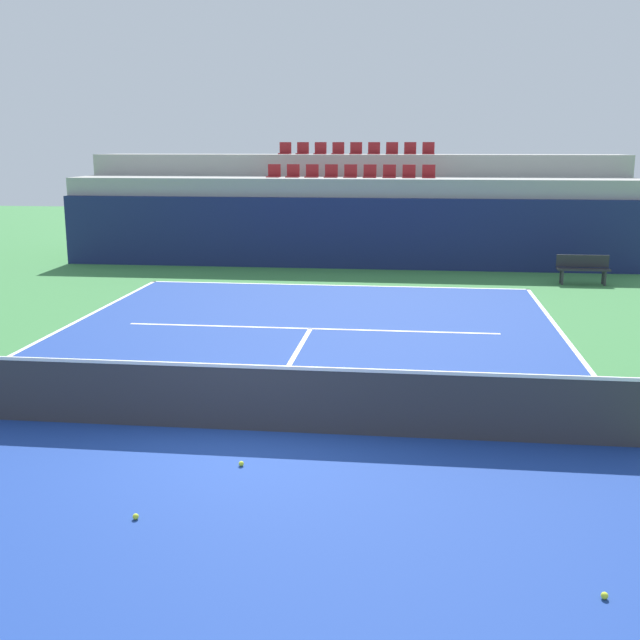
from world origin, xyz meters
TOP-DOWN VIEW (x-y plane):
  - ground_plane at (0.00, 0.00)m, footprint 80.00×80.00m
  - court_surface at (0.00, 0.00)m, footprint 11.00×24.00m
  - baseline_far at (0.00, 11.95)m, footprint 11.00×0.10m
  - service_line_far at (0.00, 6.40)m, footprint 8.26×0.10m
  - centre_service_line at (0.00, 3.20)m, footprint 0.10×6.40m
  - back_wall at (0.00, 15.30)m, footprint 19.18×0.30m
  - stands_tier_lower at (0.00, 16.65)m, footprint 19.18×2.40m
  - stands_tier_upper at (0.00, 19.05)m, footprint 19.18×2.40m
  - seating_row_lower at (0.00, 16.75)m, footprint 5.74×0.44m
  - seating_row_upper at (0.00, 19.15)m, footprint 5.74×0.44m
  - tennis_net at (0.00, 0.00)m, footprint 11.08×0.08m
  - player_bench at (7.14, 13.09)m, footprint 1.50×0.40m
  - tennis_ball_0 at (0.14, -1.27)m, footprint 0.07×0.07m
  - tennis_ball_1 at (-0.68, -2.83)m, footprint 0.07×0.07m
  - tennis_ball_2 at (4.02, -3.80)m, footprint 0.07×0.07m

SIDE VIEW (x-z plane):
  - ground_plane at x=0.00m, z-range 0.00..0.00m
  - court_surface at x=0.00m, z-range 0.00..0.01m
  - baseline_far at x=0.00m, z-range 0.01..0.01m
  - service_line_far at x=0.00m, z-range 0.01..0.01m
  - centre_service_line at x=0.00m, z-range 0.01..0.01m
  - tennis_ball_0 at x=0.14m, z-range 0.01..0.08m
  - tennis_ball_1 at x=-0.68m, z-range 0.01..0.08m
  - tennis_ball_2 at x=4.02m, z-range 0.01..0.08m
  - player_bench at x=7.14m, z-range 0.08..0.93m
  - tennis_net at x=0.00m, z-range -0.03..1.04m
  - back_wall at x=0.00m, z-range 0.00..2.31m
  - stands_tier_lower at x=0.00m, z-range 0.00..2.91m
  - stands_tier_upper at x=0.00m, z-range 0.00..3.66m
  - seating_row_lower at x=0.00m, z-range 2.81..3.25m
  - seating_row_upper at x=0.00m, z-range 3.56..4.00m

